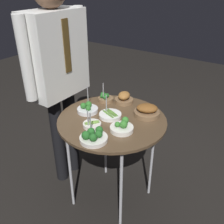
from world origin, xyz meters
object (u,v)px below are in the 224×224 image
Objects in this scene: bowl_asparagus_center at (110,115)px; bowl_broccoli_far_rim at (122,127)px; bowl_roast_mid_right at (124,98)px; bowl_roast_front_right at (147,111)px; bowl_asparagus_back_right at (92,125)px; serving_cart at (112,125)px; bowl_broccoli_front_left at (87,109)px; waiter_figure at (57,65)px; bowl_broccoli_back_left at (93,137)px; bowl_broccoli_near_rim at (105,98)px.

bowl_broccoli_far_rim is (-0.10, -0.15, 0.01)m from bowl_asparagus_center.
bowl_roast_mid_right is 0.78× the size of bowl_roast_front_right.
bowl_broccoli_far_rim is at bearing -69.27° from bowl_asparagus_back_right.
bowl_asparagus_back_right is at bearing 110.73° from bowl_broccoli_far_rim.
serving_cart is 0.07m from bowl_asparagus_center.
waiter_figure reaches higher than bowl_broccoli_front_left.
bowl_broccoli_back_left is (-0.11, -0.10, 0.01)m from bowl_asparagus_back_right.
bowl_broccoli_back_left is at bearing 165.22° from bowl_roast_front_right.
bowl_broccoli_back_left reaches higher than bowl_asparagus_center.
waiter_figure reaches higher than bowl_asparagus_center.
bowl_asparagus_back_right is 0.40m from bowl_roast_mid_right.
waiter_figure reaches higher than bowl_roast_mid_right.
bowl_broccoli_back_left is at bearing -168.69° from serving_cart.
bowl_asparagus_center is 0.53m from waiter_figure.
bowl_broccoli_far_rim is at bearing -23.17° from bowl_broccoli_back_left.
bowl_asparagus_center is (0.01, 0.02, 0.06)m from serving_cart.
bowl_broccoli_far_rim is at bearing 171.75° from bowl_roast_front_right.
bowl_asparagus_back_right reaches higher than serving_cart.
waiter_figure reaches higher than bowl_asparagus_back_right.
bowl_asparagus_back_right is (-0.16, 0.02, -0.00)m from bowl_asparagus_center.
bowl_broccoli_far_rim is (-0.33, -0.19, -0.01)m from bowl_roast_mid_right.
bowl_asparagus_back_right is at bearing 162.03° from serving_cart.
bowl_roast_front_right is (0.17, -0.17, 0.08)m from serving_cart.
bowl_roast_mid_right is at bearing 2.08° from bowl_asparagus_back_right.
bowl_broccoli_front_left is 0.98× the size of bowl_roast_front_right.
waiter_figure is at bearing 61.94° from bowl_broccoli_back_left.
serving_cart is at bearing 11.31° from bowl_broccoli_back_left.
bowl_broccoli_front_left is at bearing 153.87° from bowl_roast_mid_right.
bowl_broccoli_front_left reaches higher than serving_cart.
serving_cart is 0.21m from bowl_broccoli_front_left.
bowl_roast_front_right is at bearing -92.95° from bowl_broccoli_near_rim.
bowl_broccoli_back_left is at bearing -134.86° from bowl_broccoli_front_left.
bowl_broccoli_near_rim is at bearing 49.85° from bowl_broccoli_far_rim.
bowl_asparagus_back_right is 0.08× the size of waiter_figure.
bowl_roast_mid_right is (0.23, 0.04, 0.02)m from bowl_asparagus_center.
bowl_broccoli_front_left is (-0.03, 0.17, 0.01)m from bowl_asparagus_center.
bowl_asparagus_center is 0.92× the size of bowl_broccoli_back_left.
bowl_roast_front_right is at bearing -51.02° from bowl_asparagus_center.
bowl_broccoli_front_left is at bearing 117.53° from bowl_roast_front_right.
bowl_broccoli_near_rim is 0.10× the size of waiter_figure.
bowl_asparagus_center is 0.29m from bowl_broccoli_back_left.
serving_cart is 0.27m from bowl_roast_mid_right.
bowl_roast_mid_right is 0.87× the size of bowl_broccoli_near_rim.
bowl_broccoli_near_rim reaches higher than bowl_broccoli_far_rim.
waiter_figure is at bearing 102.06° from bowl_roast_front_right.
bowl_broccoli_back_left reaches higher than bowl_asparagus_back_right.
bowl_broccoli_near_rim is at bearing -1.27° from bowl_broccoli_front_left.
bowl_asparagus_back_right is 0.74× the size of bowl_broccoli_front_left.
bowl_asparagus_back_right is at bearing -177.92° from bowl_roast_mid_right.
bowl_roast_front_right is 0.45m from bowl_broccoli_back_left.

